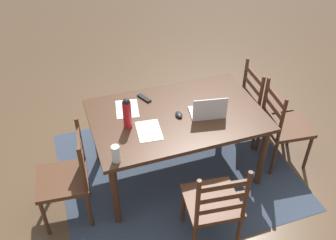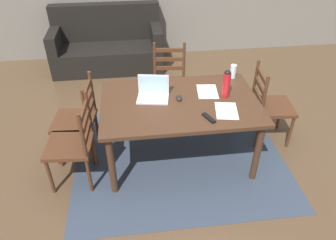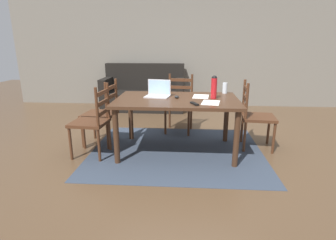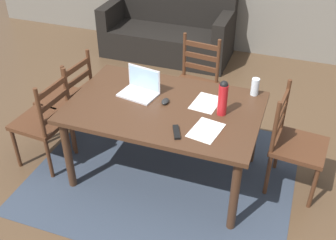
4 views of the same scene
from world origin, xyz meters
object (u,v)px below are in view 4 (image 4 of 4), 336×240
object	(u,v)px
chair_far_head	(194,85)
laptop	(141,87)
chair_right_far	(295,144)
couch	(169,30)
water_bottle	(223,97)
tv_remote	(176,132)
dining_table	(164,114)
chair_left_far	(68,99)
drinking_glass	(255,87)
computer_mouse	(165,101)
chair_left_near	(44,121)

from	to	relation	value
chair_far_head	laptop	size ratio (longest dim) A/B	2.68
chair_right_far	chair_far_head	distance (m)	1.28
couch	water_bottle	size ratio (longest dim) A/B	5.92
water_bottle	tv_remote	size ratio (longest dim) A/B	1.79
dining_table	chair_far_head	xyz separation A→B (m)	(0.00, 0.89, -0.20)
chair_right_far	chair_left_far	world-z (taller)	same
couch	tv_remote	size ratio (longest dim) A/B	10.59
tv_remote	laptop	bearing A→B (deg)	112.36
chair_right_far	chair_left_far	size ratio (longest dim) A/B	1.00
chair_left_far	water_bottle	size ratio (longest dim) A/B	3.12
chair_far_head	chair_left_far	bearing A→B (deg)	-148.01
dining_table	drinking_glass	world-z (taller)	drinking_glass
laptop	computer_mouse	size ratio (longest dim) A/B	3.54
chair_left_near	chair_far_head	bearing A→B (deg)	45.03
chair_left_near	couch	bearing A→B (deg)	84.61
laptop	computer_mouse	xyz separation A→B (m)	(0.26, -0.08, -0.04)
laptop	chair_right_far	bearing A→B (deg)	3.75
dining_table	couch	bearing A→B (deg)	108.81
computer_mouse	tv_remote	size ratio (longest dim) A/B	0.59
dining_table	laptop	distance (m)	0.32
couch	drinking_glass	distance (m)	2.59
computer_mouse	chair_left_near	bearing A→B (deg)	-167.80
chair_right_far	laptop	world-z (taller)	laptop
chair_right_far	chair_left_near	size ratio (longest dim) A/B	1.00
water_bottle	drinking_glass	distance (m)	0.45
chair_left_far	drinking_glass	xyz separation A→B (m)	(1.77, 0.23, 0.36)
couch	drinking_glass	size ratio (longest dim) A/B	11.58
couch	drinking_glass	xyz separation A→B (m)	(1.52, -2.04, 0.47)
couch	laptop	world-z (taller)	couch
water_bottle	chair_left_near	bearing A→B (deg)	-171.03
chair_left_far	computer_mouse	bearing A→B (deg)	-8.55
chair_far_head	tv_remote	world-z (taller)	chair_far_head
couch	laptop	xyz separation A→B (m)	(0.58, -2.35, 0.45)
dining_table	water_bottle	xyz separation A→B (m)	(0.48, 0.04, 0.24)
chair_far_head	drinking_glass	xyz separation A→B (m)	(0.67, -0.46, 0.36)
dining_table	tv_remote	bearing A→B (deg)	-56.81
chair_right_far	chair_far_head	world-z (taller)	same
chair_left_far	tv_remote	distance (m)	1.45
dining_table	couch	world-z (taller)	couch
water_bottle	tv_remote	bearing A→B (deg)	-124.75
dining_table	chair_left_near	xyz separation A→B (m)	(-1.10, -0.21, -0.20)
chair_far_head	drinking_glass	bearing A→B (deg)	-34.12
chair_right_far	laptop	xyz separation A→B (m)	(-1.36, -0.09, 0.34)
dining_table	laptop	bearing A→B (deg)	155.14
drinking_glass	computer_mouse	size ratio (longest dim) A/B	1.55
water_bottle	drinking_glass	world-z (taller)	water_bottle
dining_table	chair_right_far	distance (m)	1.13
dining_table	laptop	xyz separation A→B (m)	(-0.26, 0.12, 0.14)
chair_right_far	couch	size ratio (longest dim) A/B	0.53
dining_table	chair_far_head	bearing A→B (deg)	89.69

